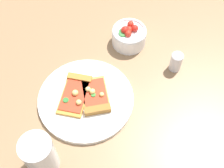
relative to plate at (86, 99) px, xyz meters
The scene contains 7 objects.
ground_plane 0.05m from the plate, 115.04° to the left, with size 2.40×2.40×0.00m, color #93704C.
plate is the anchor object (origin of this frame).
pizza_slice_near 0.04m from the plate, 85.14° to the right, with size 0.15×0.11×0.02m.
pizza_slice_far 0.03m from the plate, 113.20° to the left, with size 0.14×0.13×0.02m.
salad_bowl 0.26m from the plate, behind, with size 0.11×0.11×0.07m.
soda_glass 0.22m from the plate, ahead, with size 0.08×0.08×0.13m.
pepper_shaker 0.29m from the plate, 145.49° to the left, with size 0.04×0.04×0.07m.
Camera 1 is at (0.35, 0.25, 0.76)m, focal length 48.43 mm.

